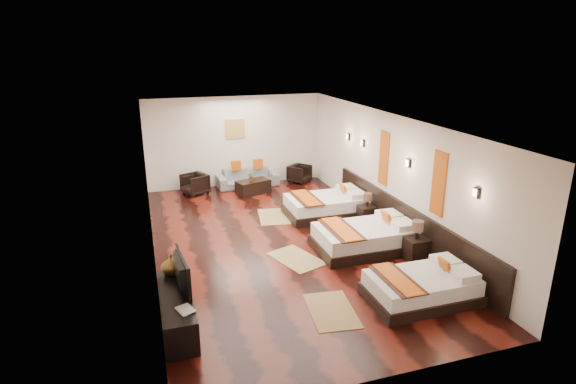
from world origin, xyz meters
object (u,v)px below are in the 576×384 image
object	(u,v)px
nightstand_a	(416,247)
sofa	(248,178)
armchair_left	(195,184)
bed_mid	(366,237)
book	(179,312)
figurine	(171,265)
bed_near	(422,287)
tv	(176,273)
bed_far	(327,205)
tv_console	(177,310)
table_plant	(252,176)
armchair_right	(300,174)
nightstand_b	(367,212)
coffee_table	(253,187)

from	to	relation	value
nightstand_a	sofa	size ratio (longest dim) A/B	0.46
armchair_left	bed_mid	bearing A→B (deg)	6.50
book	figurine	size ratio (longest dim) A/B	0.81
bed_near	tv	bearing A→B (deg)	170.61
bed_far	book	world-z (taller)	bed_far
tv_console	table_plant	bearing A→B (deg)	66.43
armchair_right	sofa	bearing A→B (deg)	138.27
nightstand_b	tv	distance (m)	5.73
bed_mid	table_plant	distance (m)	4.82
tv_console	armchair_right	size ratio (longest dim) A/B	2.84
nightstand_a	book	bearing A→B (deg)	-163.84
bed_near	figurine	distance (m)	4.40
tv_console	sofa	distance (m)	7.62
tv	nightstand_b	bearing A→B (deg)	-64.96
sofa	armchair_left	bearing A→B (deg)	-173.07
armchair_right	nightstand_b	bearing A→B (deg)	-122.31
bed_near	nightstand_a	distance (m)	1.59
tv	table_plant	size ratio (longest dim) A/B	3.42
nightstand_a	nightstand_b	distance (m)	2.21
armchair_right	bed_mid	bearing A→B (deg)	-132.10
bed_mid	nightstand_a	size ratio (longest dim) A/B	2.47
book	tv_console	bearing A→B (deg)	90.00
nightstand_b	tv	world-z (taller)	tv
figurine	armchair_left	world-z (taller)	figurine
figurine	armchair_right	size ratio (longest dim) A/B	0.57
bed_mid	sofa	bearing A→B (deg)	104.62
table_plant	coffee_table	bearing A→B (deg)	49.65
bed_far	table_plant	world-z (taller)	bed_far
tv	figurine	bearing A→B (deg)	-0.72
tv_console	armchair_right	world-z (taller)	armchair_right
nightstand_b	figurine	bearing A→B (deg)	-154.42
nightstand_b	tv	xyz separation A→B (m)	(-4.90, -2.93, 0.56)
armchair_left	coffee_table	world-z (taller)	armchair_left
bed_mid	armchair_right	size ratio (longest dim) A/B	3.42
nightstand_b	coffee_table	distance (m)	3.89
bed_near	book	world-z (taller)	bed_near
bed_near	nightstand_b	size ratio (longest dim) A/B	2.40
book	coffee_table	xyz separation A→B (m)	(2.79, 6.88, -0.36)
armchair_right	table_plant	size ratio (longest dim) A/B	2.13
nightstand_b	table_plant	world-z (taller)	nightstand_b
bed_near	book	xyz separation A→B (m)	(-4.19, -0.03, 0.32)
armchair_left	tv	bearing A→B (deg)	-33.79
coffee_table	armchair_left	bearing A→B (deg)	164.93
armchair_left	table_plant	size ratio (longest dim) A/B	2.30
bed_near	nightstand_b	distance (m)	3.69
bed_far	bed_mid	bearing A→B (deg)	-89.98
armchair_left	bed_far	bearing A→B (deg)	22.50
tv	book	distance (m)	0.77
nightstand_a	bed_mid	bearing A→B (deg)	133.16
nightstand_b	armchair_right	world-z (taller)	nightstand_b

